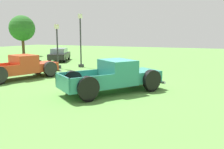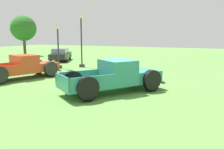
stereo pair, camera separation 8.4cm
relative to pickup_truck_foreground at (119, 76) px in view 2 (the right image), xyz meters
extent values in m
plane|color=#5B9342|center=(0.27, 0.12, -0.77)|extent=(80.00, 80.00, 0.00)
cube|color=#2D8475|center=(1.14, -0.82, -0.08)|extent=(2.21, 2.22, 0.58)
cube|color=silver|center=(1.80, -1.29, -0.08)|extent=(0.89, 1.21, 0.49)
sphere|color=silver|center=(2.16, -0.76, -0.05)|extent=(0.21, 0.21, 0.21)
sphere|color=silver|center=(1.41, -1.80, -0.05)|extent=(0.21, 0.21, 0.21)
cube|color=#2D8475|center=(-0.05, 0.04, 0.24)|extent=(2.14, 2.23, 1.21)
cube|color=#8C9EA8|center=(0.47, -0.34, 0.50)|extent=(0.92, 1.26, 0.53)
cube|color=#2D8475|center=(-1.51, 1.08, -0.32)|extent=(2.82, 2.72, 0.11)
cube|color=#2D8475|center=(-1.02, 1.76, 0.03)|extent=(1.85, 1.36, 0.58)
cube|color=#2D8475|center=(-2.00, 0.40, 0.03)|extent=(1.85, 1.36, 0.58)
cube|color=#2D8475|center=(-2.37, 1.70, 0.03)|extent=(1.09, 1.48, 0.58)
cylinder|color=black|center=(1.66, -0.10, -0.37)|extent=(0.78, 0.65, 0.80)
cylinder|color=#B7B7BC|center=(1.66, -0.09, -0.37)|extent=(0.41, 0.39, 0.32)
cylinder|color=black|center=(1.66, -0.10, -0.17)|extent=(0.99, 0.83, 1.01)
cylinder|color=black|center=(0.63, -1.54, -0.37)|extent=(0.78, 0.65, 0.80)
cylinder|color=#B7B7BC|center=(0.62, -1.55, -0.37)|extent=(0.41, 0.39, 0.32)
cylinder|color=black|center=(0.63, -1.54, -0.17)|extent=(0.99, 0.83, 1.01)
cylinder|color=black|center=(-1.21, 1.95, -0.37)|extent=(0.78, 0.65, 0.80)
cylinder|color=#B7B7BC|center=(-1.20, 1.96, -0.37)|extent=(0.41, 0.39, 0.32)
cylinder|color=black|center=(-1.21, 1.95, -0.17)|extent=(0.99, 0.83, 1.01)
cylinder|color=black|center=(-2.24, 0.51, -0.37)|extent=(0.78, 0.65, 0.80)
cylinder|color=#B7B7BC|center=(-2.24, 0.51, -0.37)|extent=(0.41, 0.39, 0.32)
cylinder|color=black|center=(-2.24, 0.51, -0.17)|extent=(0.99, 0.83, 1.01)
cube|color=silver|center=(1.84, -1.32, -0.41)|extent=(1.20, 1.62, 0.13)
cube|color=#D14723|center=(2.19, 6.53, -0.11)|extent=(1.93, 1.94, 0.55)
cube|color=silver|center=(2.92, 6.27, -0.11)|extent=(0.52, 1.31, 0.46)
sphere|color=silver|center=(3.11, 6.85, -0.08)|extent=(0.20, 0.20, 0.20)
sphere|color=silver|center=(2.70, 5.70, -0.08)|extent=(0.20, 0.20, 0.20)
cube|color=#D14723|center=(0.87, 7.00, 0.19)|extent=(1.79, 2.01, 1.15)
cube|color=#8C9EA8|center=(1.45, 6.79, 0.44)|extent=(0.52, 1.37, 0.51)
cube|color=#D14723|center=(-1.00, 6.82, -0.01)|extent=(2.01, 0.78, 0.55)
cylinder|color=black|center=(2.48, 7.32, -0.39)|extent=(0.79, 0.46, 0.76)
cylinder|color=#B7B7BC|center=(2.48, 7.33, -0.39)|extent=(0.37, 0.33, 0.30)
cylinder|color=black|center=(2.48, 7.32, -0.20)|extent=(1.00, 0.59, 0.96)
cylinder|color=black|center=(1.91, 5.73, -0.39)|extent=(0.79, 0.46, 0.76)
cylinder|color=#B7B7BC|center=(1.91, 5.72, -0.39)|extent=(0.37, 0.33, 0.30)
cylinder|color=black|center=(1.91, 5.73, -0.20)|extent=(1.00, 0.59, 0.96)
cylinder|color=black|center=(-1.25, 6.86, -0.39)|extent=(0.79, 0.46, 0.76)
cylinder|color=#B7B7BC|center=(-1.25, 6.85, -0.39)|extent=(0.37, 0.33, 0.30)
cube|color=silver|center=(2.96, 6.25, -0.43)|extent=(0.71, 1.75, 0.12)
cube|color=black|center=(10.08, 10.87, -0.19)|extent=(4.45, 3.26, 0.56)
cube|color=#7F939E|center=(9.96, 10.81, 0.35)|extent=(2.69, 2.25, 0.52)
cylinder|color=black|center=(11.04, 12.14, -0.47)|extent=(0.62, 0.42, 0.60)
cylinder|color=black|center=(11.67, 10.78, -0.47)|extent=(0.62, 0.42, 0.60)
cylinder|color=black|center=(8.50, 10.96, -0.47)|extent=(0.62, 0.42, 0.60)
cylinder|color=black|center=(9.13, 9.60, -0.47)|extent=(0.62, 0.42, 0.60)
cube|color=#2D2D33|center=(5.52, 7.74, -0.64)|extent=(0.36, 0.36, 0.25)
cylinder|color=#2D2D33|center=(5.52, 7.74, 1.00)|extent=(0.12, 0.12, 3.04)
cube|color=#F2EACC|center=(5.52, 7.74, 2.70)|extent=(0.28, 0.28, 0.36)
cone|color=#2D2D33|center=(5.52, 7.74, 2.88)|extent=(0.32, 0.32, 0.14)
cube|color=#2D2D33|center=(6.88, 6.30, -0.64)|extent=(0.36, 0.36, 0.25)
cylinder|color=#2D2D33|center=(6.88, 6.30, 1.45)|extent=(0.12, 0.12, 3.93)
cube|color=#F2EACC|center=(6.88, 6.30, 3.59)|extent=(0.28, 0.28, 0.36)
cone|color=#2D2D33|center=(6.88, 6.30, 3.77)|extent=(0.32, 0.32, 0.14)
cylinder|color=brown|center=(13.17, 18.88, 0.42)|extent=(0.36, 0.36, 2.38)
sphere|color=#286623|center=(13.17, 18.88, 2.85)|extent=(3.30, 3.30, 3.30)
camera|label=1|loc=(-10.74, -4.30, 2.10)|focal=37.60mm
camera|label=2|loc=(-10.70, -4.38, 2.10)|focal=37.60mm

